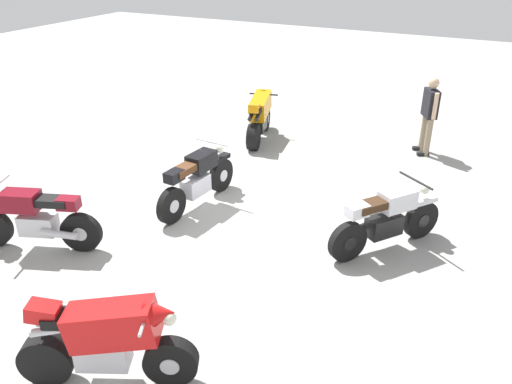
% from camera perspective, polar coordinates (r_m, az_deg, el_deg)
% --- Properties ---
extents(ground_plane, '(40.00, 40.00, 0.00)m').
position_cam_1_polar(ground_plane, '(8.61, 0.66, -4.21)').
color(ground_plane, '#9E9E99').
extents(motorcycle_silver_cruiser, '(1.77, 1.32, 1.09)m').
position_cam_1_polar(motorcycle_silver_cruiser, '(8.12, 14.28, -2.93)').
color(motorcycle_silver_cruiser, black).
rests_on(motorcycle_silver_cruiser, ground).
extents(motorcycle_red_sportbike, '(1.05, 1.85, 1.14)m').
position_cam_1_polar(motorcycle_red_sportbike, '(5.86, -16.27, -15.44)').
color(motorcycle_red_sportbike, black).
rests_on(motorcycle_red_sportbike, ground).
extents(motorcycle_orange_sportbike, '(1.93, 0.82, 1.14)m').
position_cam_1_polar(motorcycle_orange_sportbike, '(12.26, 0.41, 8.53)').
color(motorcycle_orange_sportbike, black).
rests_on(motorcycle_orange_sportbike, ground).
extents(motorcycle_maroon_cruiser, '(0.93, 2.00, 1.09)m').
position_cam_1_polar(motorcycle_maroon_cruiser, '(8.58, -23.38, -2.74)').
color(motorcycle_maroon_cruiser, black).
rests_on(motorcycle_maroon_cruiser, ground).
extents(motorcycle_black_cruiser, '(2.09, 0.70, 1.09)m').
position_cam_1_polar(motorcycle_black_cruiser, '(9.19, -6.62, 1.39)').
color(motorcycle_black_cruiser, black).
rests_on(motorcycle_black_cruiser, ground).
extents(person_in_black_shirt, '(0.62, 0.48, 1.71)m').
position_cam_1_polar(person_in_black_shirt, '(11.92, 18.71, 8.54)').
color(person_in_black_shirt, gray).
rests_on(person_in_black_shirt, ground).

